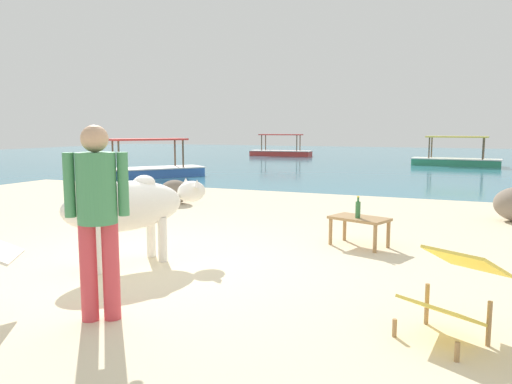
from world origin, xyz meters
The scene contains 11 objects.
sand_beach centered at (0.00, 0.00, 0.02)m, with size 18.00×14.00×0.04m, color beige.
water_surface centered at (0.00, 22.00, 0.00)m, with size 60.00×36.00×0.03m, color teal.
cow centered at (-0.48, -0.08, 0.73)m, with size 1.22×1.79×1.04m.
low_bench_table centered at (1.85, 1.85, 0.38)m, with size 0.86×0.67×0.40m.
bottle centered at (1.84, 1.78, 0.56)m, with size 0.07×0.07×0.30m.
deck_chair_far centered at (3.09, -0.83, 0.42)m, with size 0.84×0.93×0.68m.
person_standing centered at (0.37, -1.60, 0.99)m, with size 0.44×0.32×1.62m.
shore_rock_medium centered at (-2.54, 4.22, 0.29)m, with size 0.64×0.59×0.51m, color gray.
boat_green centered at (2.79, 18.64, 0.29)m, with size 3.75×1.43×1.29m.
boat_red centered at (-6.99, 23.17, 0.29)m, with size 3.74×1.38×1.29m.
boat_blue centered at (-6.60, 9.10, 0.29)m, with size 3.15×3.62×1.29m.
Camera 1 is at (3.11, -4.79, 1.63)m, focal length 34.86 mm.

